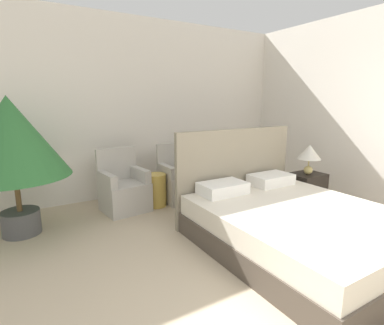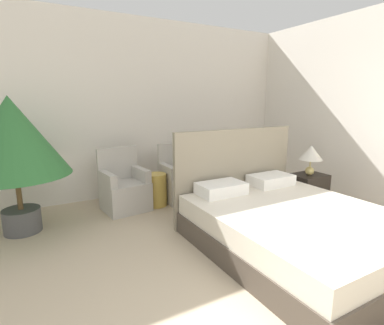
{
  "view_description": "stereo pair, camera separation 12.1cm",
  "coord_description": "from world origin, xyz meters",
  "px_view_note": "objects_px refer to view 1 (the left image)",
  "views": [
    {
      "loc": [
        -1.91,
        -0.73,
        1.59
      ],
      "look_at": [
        0.23,
        2.85,
        0.72
      ],
      "focal_mm": 28.0,
      "sensor_mm": 36.0,
      "label": 1
    },
    {
      "loc": [
        -1.8,
        -0.79,
        1.59
      ],
      "look_at": [
        0.23,
        2.85,
        0.72
      ],
      "focal_mm": 28.0,
      "sensor_mm": 36.0,
      "label": 2
    }
  ],
  "objects_px": {
    "bed": "(292,224)",
    "potted_palm": "(11,140)",
    "armchair_near_window_right": "(181,183)",
    "table_lamp": "(309,153)",
    "nightstand": "(306,190)",
    "armchair_near_window_left": "(124,191)",
    "side_table": "(156,190)"
  },
  "relations": [
    {
      "from": "bed",
      "to": "nightstand",
      "type": "xyz_separation_m",
      "value": [
        1.2,
        0.78,
        -0.01
      ]
    },
    {
      "from": "nightstand",
      "to": "armchair_near_window_right",
      "type": "bearing_deg",
      "value": 139.63
    },
    {
      "from": "armchair_near_window_right",
      "to": "nightstand",
      "type": "xyz_separation_m",
      "value": [
        1.48,
        -1.25,
        -0.03
      ]
    },
    {
      "from": "potted_palm",
      "to": "table_lamp",
      "type": "xyz_separation_m",
      "value": [
        3.72,
        -1.15,
        -0.32
      ]
    },
    {
      "from": "side_table",
      "to": "armchair_near_window_left",
      "type": "bearing_deg",
      "value": 171.12
    },
    {
      "from": "armchair_near_window_right",
      "to": "table_lamp",
      "type": "height_order",
      "value": "table_lamp"
    },
    {
      "from": "bed",
      "to": "armchair_near_window_left",
      "type": "bearing_deg",
      "value": 120.93
    },
    {
      "from": "table_lamp",
      "to": "side_table",
      "type": "xyz_separation_m",
      "value": [
        -1.92,
        1.21,
        -0.58
      ]
    },
    {
      "from": "table_lamp",
      "to": "side_table",
      "type": "bearing_deg",
      "value": 147.76
    },
    {
      "from": "nightstand",
      "to": "side_table",
      "type": "bearing_deg",
      "value": 148.73
    },
    {
      "from": "nightstand",
      "to": "side_table",
      "type": "distance_m",
      "value": 2.28
    },
    {
      "from": "bed",
      "to": "potted_palm",
      "type": "xyz_separation_m",
      "value": [
        -2.55,
        1.9,
        0.88
      ]
    },
    {
      "from": "potted_palm",
      "to": "side_table",
      "type": "relative_size",
      "value": 3.3
    },
    {
      "from": "bed",
      "to": "side_table",
      "type": "height_order",
      "value": "bed"
    },
    {
      "from": "bed",
      "to": "armchair_near_window_left",
      "type": "relative_size",
      "value": 2.43
    },
    {
      "from": "bed",
      "to": "potted_palm",
      "type": "relative_size",
      "value": 1.33
    },
    {
      "from": "bed",
      "to": "side_table",
      "type": "xyz_separation_m",
      "value": [
        -0.75,
        1.96,
        -0.02
      ]
    },
    {
      "from": "armchair_near_window_left",
      "to": "table_lamp",
      "type": "height_order",
      "value": "table_lamp"
    },
    {
      "from": "potted_palm",
      "to": "nightstand",
      "type": "xyz_separation_m",
      "value": [
        3.75,
        -1.12,
        -0.89
      ]
    },
    {
      "from": "potted_palm",
      "to": "table_lamp",
      "type": "bearing_deg",
      "value": -17.12
    },
    {
      "from": "potted_palm",
      "to": "side_table",
      "type": "height_order",
      "value": "potted_palm"
    },
    {
      "from": "nightstand",
      "to": "table_lamp",
      "type": "relative_size",
      "value": 1.16
    },
    {
      "from": "bed",
      "to": "side_table",
      "type": "bearing_deg",
      "value": 110.88
    },
    {
      "from": "bed",
      "to": "potted_palm",
      "type": "height_order",
      "value": "potted_palm"
    },
    {
      "from": "armchair_near_window_left",
      "to": "nightstand",
      "type": "height_order",
      "value": "armchair_near_window_left"
    },
    {
      "from": "bed",
      "to": "armchair_near_window_right",
      "type": "distance_m",
      "value": 2.06
    },
    {
      "from": "nightstand",
      "to": "armchair_near_window_left",
      "type": "bearing_deg",
      "value": 152.56
    },
    {
      "from": "potted_palm",
      "to": "table_lamp",
      "type": "distance_m",
      "value": 3.91
    },
    {
      "from": "nightstand",
      "to": "table_lamp",
      "type": "distance_m",
      "value": 0.57
    },
    {
      "from": "bed",
      "to": "potted_palm",
      "type": "distance_m",
      "value": 3.3
    },
    {
      "from": "nightstand",
      "to": "table_lamp",
      "type": "bearing_deg",
      "value": -131.33
    },
    {
      "from": "bed",
      "to": "armchair_near_window_right",
      "type": "height_order",
      "value": "bed"
    }
  ]
}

